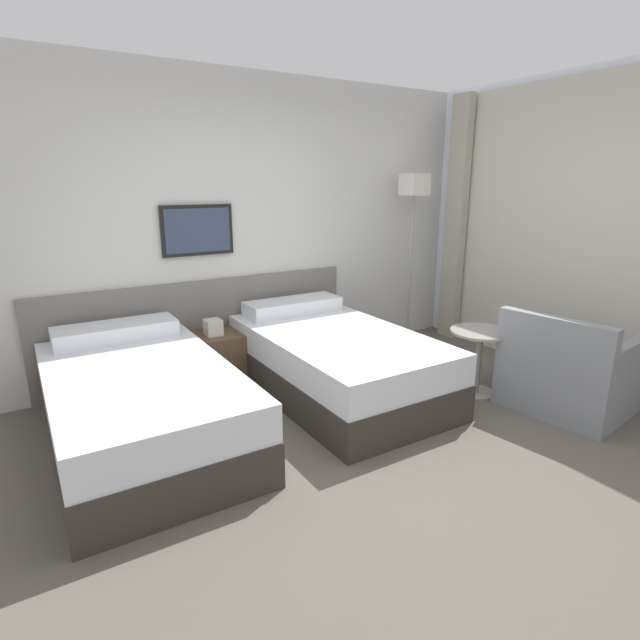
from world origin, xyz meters
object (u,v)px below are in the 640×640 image
bed_near_door (142,404)px  nightstand (215,358)px  floor_lamp (414,203)px  bed_near_window (335,361)px  side_table (479,349)px  armchair (568,374)px

bed_near_door → nightstand: (0.80, 0.74, -0.05)m
bed_near_door → floor_lamp: bearing=13.0°
bed_near_window → nightstand: (-0.80, 0.74, -0.05)m
nightstand → side_table: nightstand is taller
side_table → armchair: size_ratio=0.58×
nightstand → side_table: 2.30m
nightstand → bed_near_window: bearing=-43.0°
nightstand → side_table: size_ratio=1.05×
bed_near_window → armchair: armchair is taller
bed_near_window → nightstand: size_ratio=3.39×
nightstand → armchair: (2.21, -1.96, 0.04)m
bed_near_door → bed_near_window: same height
bed_near_door → bed_near_window: bearing=0.0°
bed_near_door → armchair: armchair is taller
bed_near_window → floor_lamp: (1.42, 0.70, 1.26)m
bed_near_door → bed_near_window: 1.60m
bed_near_door → side_table: 2.70m
bed_near_window → armchair: bearing=-40.8°
floor_lamp → side_table: floor_lamp is taller
nightstand → bed_near_door: bearing=-137.0°
nightstand → floor_lamp: bearing=-1.2°
bed_near_door → nightstand: bed_near_door is taller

